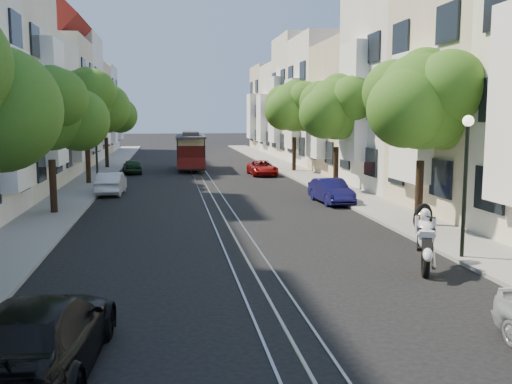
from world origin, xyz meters
name	(u,v)px	position (x,y,z in m)	size (l,w,h in m)	color
ground	(202,178)	(0.00, 28.00, 0.00)	(200.00, 200.00, 0.00)	black
sidewalk_east	(304,175)	(7.25, 28.00, 0.06)	(2.50, 80.00, 0.12)	gray
sidewalk_west	(94,179)	(-7.25, 28.00, 0.06)	(2.50, 80.00, 0.12)	gray
rail_left	(194,178)	(-0.55, 28.00, 0.01)	(0.06, 80.00, 0.02)	gray
rail_slot	(202,177)	(0.00, 28.00, 0.01)	(0.06, 80.00, 0.02)	gray
rail_right	(210,177)	(0.55, 28.00, 0.01)	(0.06, 80.00, 0.02)	gray
lane_line	(202,178)	(0.00, 28.00, 0.00)	(0.08, 80.00, 0.01)	tan
townhouses_east	(368,103)	(11.87, 27.91, 5.18)	(7.75, 72.00, 12.00)	beige
townhouses_west	(18,103)	(-11.87, 27.91, 5.08)	(7.75, 72.00, 11.76)	silver
tree_e_b	(424,103)	(7.26, 8.98, 4.73)	(4.93, 4.08, 6.68)	black
tree_e_c	(338,110)	(7.26, 19.98, 4.60)	(4.84, 3.99, 6.52)	black
tree_e_d	(295,108)	(7.26, 30.98, 4.87)	(5.01, 4.16, 6.85)	black
tree_w_b	(51,113)	(-7.14, 13.98, 4.40)	(4.72, 3.87, 6.27)	black
tree_w_c	(87,102)	(-7.14, 24.98, 5.07)	(5.13, 4.28, 7.09)	black
tree_w_d	(106,111)	(-7.14, 35.98, 4.60)	(4.84, 3.99, 6.52)	black
lamp_east	(466,165)	(6.30, 4.00, 2.85)	(0.32, 0.32, 4.16)	black
lamp_west	(96,141)	(-6.30, 22.00, 2.85)	(0.32, 0.32, 4.16)	black
sportbike_rider	(425,236)	(4.65, 3.02, 1.00)	(1.14, 2.00, 1.88)	black
cable_car	(191,149)	(-0.50, 33.91, 1.63)	(2.47, 7.23, 2.75)	black
parked_car_e_mid	(331,191)	(5.60, 15.43, 0.60)	(1.27, 3.63, 1.20)	#0D0C3D
parked_car_e_far	(262,168)	(4.40, 28.87, 0.53)	(1.77, 3.83, 1.06)	maroon
parked_car_w_near	(40,336)	(-4.40, -2.01, 0.68)	(1.90, 4.68, 1.36)	black
parked_car_w_mid	(111,183)	(-5.38, 20.28, 0.61)	(1.29, 3.71, 1.22)	silver
parked_car_w_far	(132,166)	(-4.94, 31.49, 0.54)	(1.28, 3.19, 1.09)	black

